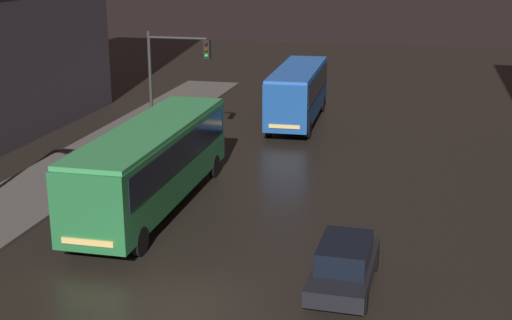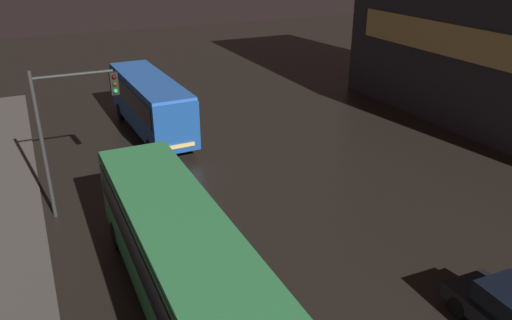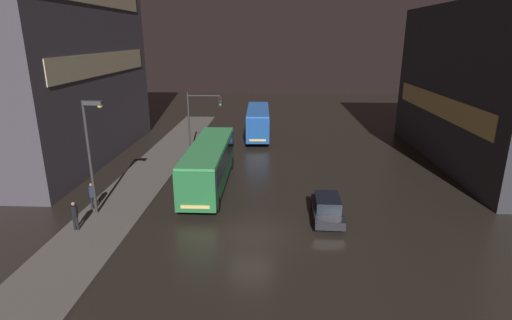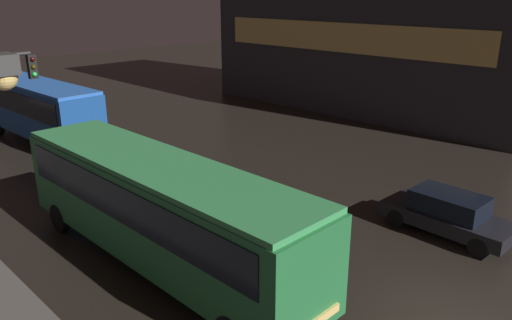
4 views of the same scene
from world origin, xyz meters
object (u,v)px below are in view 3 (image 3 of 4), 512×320
at_px(bus_near, 209,161).
at_px(bus_far, 258,120).
at_px(pedestrian_near, 92,194).
at_px(street_lamp_sidewalk, 92,140).
at_px(traffic_light_main, 200,114).
at_px(pedestrian_mid, 74,213).
at_px(car_taxi, 327,208).

height_order(bus_near, bus_far, bus_near).
distance_m(pedestrian_near, street_lamp_sidewalk, 3.86).
distance_m(pedestrian_near, traffic_light_main, 13.55).
xyz_separation_m(bus_far, pedestrian_mid, (-9.56, -22.98, -0.85)).
height_order(bus_near, car_taxi, bus_near).
distance_m(car_taxi, traffic_light_main, 16.68).
bearing_deg(bus_far, pedestrian_near, 61.91).
bearing_deg(car_taxi, street_lamp_sidewalk, 1.89).
distance_m(pedestrian_mid, traffic_light_main, 16.22).
bearing_deg(traffic_light_main, bus_far, 57.37).
height_order(car_taxi, pedestrian_near, pedestrian_near).
height_order(pedestrian_mid, street_lamp_sidewalk, street_lamp_sidewalk).
xyz_separation_m(bus_far, traffic_light_main, (-4.94, -7.71, 2.07)).
relative_size(car_taxi, pedestrian_near, 2.50).
distance_m(bus_far, street_lamp_sidewalk, 22.77).
bearing_deg(bus_near, pedestrian_mid, 48.63).
height_order(pedestrian_near, street_lamp_sidewalk, street_lamp_sidewalk).
bearing_deg(street_lamp_sidewalk, bus_far, 66.11).
bearing_deg(bus_near, car_taxi, 147.12).
bearing_deg(bus_far, bus_near, 77.26).
relative_size(bus_far, car_taxi, 2.23).
relative_size(bus_near, car_taxi, 2.68).
relative_size(bus_near, traffic_light_main, 1.93).
bearing_deg(pedestrian_mid, bus_far, 157.24).
bearing_deg(bus_near, pedestrian_near, 33.24).
bearing_deg(street_lamp_sidewalk, pedestrian_near, 137.62).
bearing_deg(bus_near, traffic_light_main, -75.97).
relative_size(bus_near, pedestrian_mid, 6.75).
height_order(bus_near, street_lamp_sidewalk, street_lamp_sidewalk).
bearing_deg(street_lamp_sidewalk, car_taxi, 0.15).
distance_m(bus_far, traffic_light_main, 9.39).
xyz_separation_m(bus_near, car_taxi, (8.08, -5.18, -1.30)).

